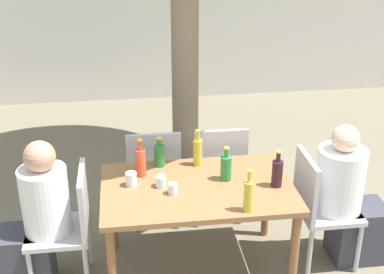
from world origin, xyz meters
The scene contains 17 objects.
ground_plane centered at (0.00, 0.00, 0.00)m, with size 30.00×30.00×0.00m, color #706651.
dining_table_front centered at (0.00, 0.00, 0.65)m, with size 1.38×0.87×0.74m.
patio_chair_0 centered at (-0.92, 0.00, 0.52)m, with size 0.44×0.44×0.91m.
patio_chair_1 centered at (0.92, 0.00, 0.52)m, with size 0.44×0.44×0.91m.
patio_chair_2 centered at (-0.28, 0.67, 0.52)m, with size 0.44×0.44×0.91m.
patio_chair_3 centered at (0.28, 0.67, 0.52)m, with size 0.44×0.44×0.91m.
person_seated_0 centered at (-1.16, 0.00, 0.51)m, with size 0.57×0.33×1.15m.
person_seated_1 centered at (1.16, 0.00, 0.51)m, with size 0.58×0.36×1.15m.
green_bottle_0 centered at (0.22, 0.07, 0.84)m, with size 0.08×0.08×0.26m.
wine_bottle_1 centered at (0.56, -0.07, 0.84)m, with size 0.08×0.08×0.28m.
green_bottle_2 centered at (-0.24, 0.35, 0.83)m, with size 0.08×0.08×0.24m.
oil_cruet_3 centered at (0.28, -0.36, 0.85)m, with size 0.06×0.06×0.30m.
soda_bottle_4 centered at (-0.39, 0.21, 0.85)m, with size 0.08×0.08×0.30m.
oil_cruet_5 centered at (0.05, 0.33, 0.85)m, with size 0.07×0.07×0.29m.
drinking_glass_0 centered at (-0.26, 0.03, 0.78)m, with size 0.08×0.08×0.08m.
drinking_glass_1 centered at (-0.19, -0.08, 0.78)m, with size 0.07×0.07×0.08m.
drinking_glass_2 centered at (-0.47, 0.07, 0.79)m, with size 0.08×0.08×0.10m.
Camera 1 is at (-0.48, -3.28, 2.66)m, focal length 50.00 mm.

